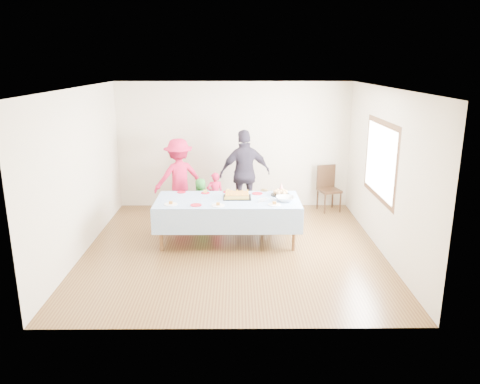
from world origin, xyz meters
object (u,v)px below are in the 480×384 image
object	(u,v)px
party_table	(228,202)
birthday_cake	(237,196)
dining_chair	(328,185)
adult_left	(179,177)

from	to	relation	value
party_table	birthday_cake	size ratio (longest dim) A/B	5.13
party_table	birthday_cake	distance (m)	0.21
party_table	birthday_cake	bearing A→B (deg)	31.15
dining_chair	adult_left	xyz separation A→B (m)	(-3.14, -0.32, 0.26)
birthday_cake	dining_chair	xyz separation A→B (m)	(1.95, 1.74, -0.28)
party_table	adult_left	distance (m)	1.84
birthday_cake	adult_left	size ratio (longest dim) A/B	0.30
dining_chair	adult_left	distance (m)	3.17
birthday_cake	adult_left	world-z (taller)	adult_left
dining_chair	birthday_cake	bearing A→B (deg)	-153.91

